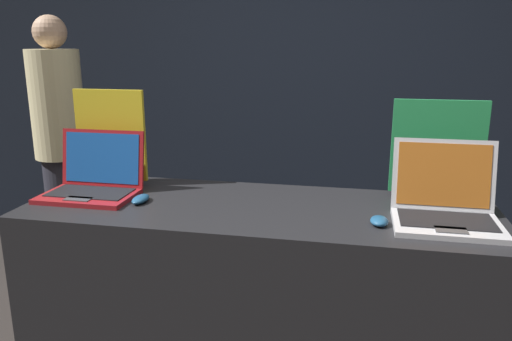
# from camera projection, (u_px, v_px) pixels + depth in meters

# --- Properties ---
(wall_back) EXTENTS (8.00, 0.05, 2.80)m
(wall_back) POSITION_uv_depth(u_px,v_px,m) (307.00, 68.00, 3.63)
(wall_back) COLOR black
(wall_back) RESTS_ON ground_plane
(display_counter) EXTENTS (1.91, 0.67, 0.93)m
(display_counter) POSITION_uv_depth(u_px,v_px,m) (259.00, 308.00, 2.16)
(display_counter) COLOR black
(display_counter) RESTS_ON ground_plane
(laptop_front) EXTENTS (0.39, 0.31, 0.27)m
(laptop_front) POSITION_uv_depth(u_px,v_px,m) (94.00, 181.00, 2.18)
(laptop_front) COLOR maroon
(laptop_front) RESTS_ON display_counter
(mouse_front) EXTENTS (0.06, 0.12, 0.03)m
(mouse_front) POSITION_uv_depth(u_px,v_px,m) (141.00, 199.00, 2.09)
(mouse_front) COLOR navy
(mouse_front) RESTS_ON display_counter
(promo_stand_front) EXTENTS (0.34, 0.07, 0.44)m
(promo_stand_front) POSITION_uv_depth(u_px,v_px,m) (111.00, 140.00, 2.32)
(promo_stand_front) COLOR black
(promo_stand_front) RESTS_ON display_counter
(laptop_back) EXTENTS (0.38, 0.34, 0.29)m
(laptop_back) POSITION_uv_depth(u_px,v_px,m) (445.00, 204.00, 1.85)
(laptop_back) COLOR #B7B7BC
(laptop_back) RESTS_ON display_counter
(mouse_back) EXTENTS (0.07, 0.09, 0.03)m
(mouse_back) POSITION_uv_depth(u_px,v_px,m) (379.00, 221.00, 1.83)
(mouse_back) COLOR navy
(mouse_back) RESTS_ON display_counter
(promo_stand_back) EXTENTS (0.38, 0.07, 0.42)m
(promo_stand_back) POSITION_uv_depth(u_px,v_px,m) (437.00, 152.00, 2.10)
(promo_stand_back) COLOR black
(promo_stand_back) RESTS_ON display_counter
(person_bystander) EXTENTS (0.33, 0.33, 1.75)m
(person_bystander) POSITION_uv_depth(u_px,v_px,m) (61.00, 146.00, 3.31)
(person_bystander) COLOR #282833
(person_bystander) RESTS_ON ground_plane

